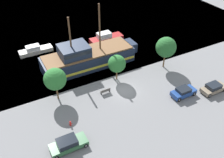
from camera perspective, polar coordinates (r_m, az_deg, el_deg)
The scene contains 13 objects.
ground_plane at distance 39.20m, azimuth 2.72°, elevation -2.53°, with size 160.00×160.00×0.00m, color slate.
water_surface at distance 75.80m, azimuth -14.94°, elevation 16.62°, with size 80.00×80.00×0.00m, color slate.
pirate_ship at distance 44.02m, azimuth -5.71°, elevation 4.96°, with size 17.47×5.17×10.86m.
moored_boat_dockside at distance 50.36m, azimuth -17.14°, elevation 6.35°, with size 6.29×1.90×1.57m.
moored_boat_outer at distance 51.99m, azimuth -1.42°, elevation 9.30°, with size 6.95×2.25×2.07m.
parked_car_curb_front at distance 41.52m, azimuth 22.19°, elevation -1.89°, with size 4.12×1.80×1.42m.
parked_car_curb_mid at distance 39.20m, azimuth 16.02°, elevation -2.86°, with size 3.86×1.77×1.42m.
parked_car_curb_rear at distance 31.32m, azimuth -9.99°, elevation -14.40°, with size 4.54×1.97×1.49m.
fire_hydrant at distance 33.90m, azimuth -9.49°, elevation -9.98°, with size 0.42×0.25×0.76m.
bench_promenade_east at distance 38.31m, azimuth -1.50°, elevation -2.76°, with size 1.55×0.45×0.85m.
tree_row_east at distance 36.25m, azimuth -12.89°, elevation -0.03°, with size 3.26×3.26×5.28m.
tree_row_mideast at distance 39.70m, azimuth 1.12°, elevation 3.52°, with size 2.86×2.86×4.47m.
tree_row_midwest at distance 43.29m, azimuth 12.24°, elevation 7.10°, with size 3.48×3.48×5.68m.
Camera 1 is at (-15.77, -25.82, 24.92)m, focal length 40.00 mm.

